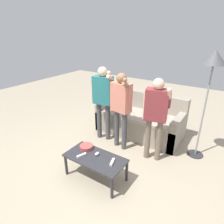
# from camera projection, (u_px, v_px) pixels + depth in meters

# --- Properties ---
(ground_plane) EXTENTS (12.00, 12.00, 0.00)m
(ground_plane) POSITION_uv_depth(u_px,v_px,m) (105.00, 168.00, 3.32)
(ground_plane) COLOR tan
(couch) EXTENTS (1.82, 0.84, 0.88)m
(couch) POSITION_uv_depth(u_px,v_px,m) (140.00, 120.00, 4.31)
(couch) COLOR #9E9384
(couch) RESTS_ON ground
(coffee_table) EXTENTS (0.95, 0.47, 0.38)m
(coffee_table) POSITION_uv_depth(u_px,v_px,m) (95.00, 160.00, 2.98)
(coffee_table) COLOR #2D2D33
(coffee_table) RESTS_ON ground
(snack_bowl) EXTENTS (0.21, 0.21, 0.06)m
(snack_bowl) POSITION_uv_depth(u_px,v_px,m) (86.00, 147.00, 3.16)
(snack_bowl) COLOR #B24C47
(snack_bowl) RESTS_ON coffee_table
(game_remote_nunchuk) EXTENTS (0.06, 0.09, 0.05)m
(game_remote_nunchuk) POSITION_uv_depth(u_px,v_px,m) (97.00, 154.00, 3.00)
(game_remote_nunchuk) COLOR white
(game_remote_nunchuk) RESTS_ON coffee_table
(floor_lamp) EXTENTS (0.36, 0.36, 1.89)m
(floor_lamp) POSITION_uv_depth(u_px,v_px,m) (213.00, 66.00, 3.00)
(floor_lamp) COLOR #2D2D33
(floor_lamp) RESTS_ON ground
(player_left) EXTENTS (0.47, 0.29, 1.53)m
(player_left) POSITION_uv_depth(u_px,v_px,m) (103.00, 96.00, 3.84)
(player_left) COLOR #47474C
(player_left) RESTS_ON ground
(player_center) EXTENTS (0.44, 0.35, 1.48)m
(player_center) POSITION_uv_depth(u_px,v_px,m) (121.00, 103.00, 3.54)
(player_center) COLOR #47474C
(player_center) RESTS_ON ground
(player_right) EXTENTS (0.47, 0.31, 1.48)m
(player_right) POSITION_uv_depth(u_px,v_px,m) (156.00, 111.00, 3.20)
(player_right) COLOR #756656
(player_right) RESTS_ON ground
(game_remote_wand_near) EXTENTS (0.08, 0.16, 0.03)m
(game_remote_wand_near) POSITION_uv_depth(u_px,v_px,m) (81.00, 155.00, 2.98)
(game_remote_wand_near) COLOR white
(game_remote_wand_near) RESTS_ON coffee_table
(game_remote_wand_far) EXTENTS (0.08, 0.17, 0.03)m
(game_remote_wand_far) POSITION_uv_depth(u_px,v_px,m) (112.00, 162.00, 2.83)
(game_remote_wand_far) COLOR white
(game_remote_wand_far) RESTS_ON coffee_table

